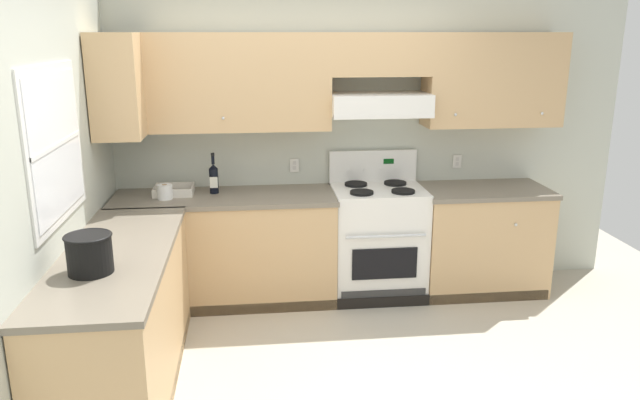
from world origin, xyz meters
TOP-DOWN VIEW (x-y plane):
  - ground_plane at (0.00, 0.00)m, footprint 7.04×7.04m
  - wall_back at (0.41, 1.53)m, footprint 4.68×0.57m
  - wall_left at (-1.59, 0.23)m, footprint 0.47×4.00m
  - counter_back_run at (0.16, 1.24)m, footprint 3.60×0.65m
  - counter_left_run at (-1.24, -0.00)m, footprint 0.63×1.91m
  - stove at (0.62, 1.25)m, footprint 0.76×0.62m
  - wine_bottle at (-0.73, 1.33)m, footprint 0.07×0.08m
  - bowl at (-1.06, 1.34)m, footprint 0.31×0.27m
  - bucket at (-1.31, -0.32)m, footprint 0.26×0.26m
  - paper_towel_roll at (-1.11, 1.19)m, footprint 0.12×0.12m

SIDE VIEW (x-z plane):
  - ground_plane at x=0.00m, z-range 0.00..0.00m
  - counter_back_run at x=0.16m, z-range 0.00..0.91m
  - counter_left_run at x=-1.24m, z-range 0.00..0.91m
  - stove at x=0.62m, z-range -0.12..1.08m
  - bowl at x=-1.06m, z-range 0.90..0.97m
  - paper_towel_roll at x=-1.11m, z-range 0.91..1.03m
  - bucket at x=-1.31m, z-range 0.92..1.13m
  - wine_bottle at x=-0.73m, z-range 0.87..1.21m
  - wall_left at x=-1.59m, z-range 0.07..2.62m
  - wall_back at x=0.41m, z-range 0.20..2.75m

